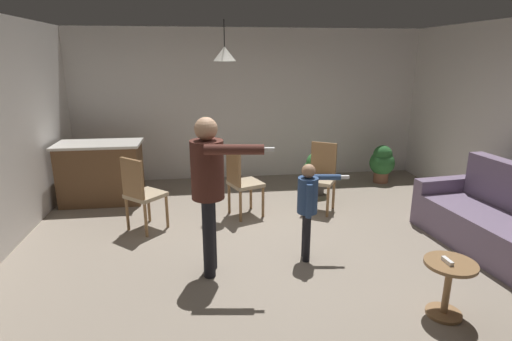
{
  "coord_description": "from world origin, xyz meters",
  "views": [
    {
      "loc": [
        -0.86,
        -4.17,
        2.23
      ],
      "look_at": [
        -0.29,
        0.07,
        1.0
      ],
      "focal_mm": 28.18,
      "sensor_mm": 36.0,
      "label": 1
    }
  ],
  "objects_px": {
    "potted_plant_by_wall": "(317,171)",
    "dining_chair_centre_back": "(321,174)",
    "potted_plant_corner": "(382,162)",
    "person_adult": "(209,180)",
    "dining_chair_near_wall": "(141,191)",
    "spare_remote_on_table": "(448,261)",
    "couch_floral": "(493,221)",
    "side_table_by_couch": "(448,282)",
    "kitchen_counter": "(101,173)",
    "person_child": "(308,201)",
    "dining_chair_by_counter": "(241,180)"
  },
  "relations": [
    {
      "from": "person_child",
      "to": "dining_chair_centre_back",
      "type": "distance_m",
      "value": 1.58
    },
    {
      "from": "dining_chair_centre_back",
      "to": "potted_plant_by_wall",
      "type": "height_order",
      "value": "dining_chair_centre_back"
    },
    {
      "from": "side_table_by_couch",
      "to": "dining_chair_by_counter",
      "type": "bearing_deg",
      "value": 121.77
    },
    {
      "from": "dining_chair_near_wall",
      "to": "spare_remote_on_table",
      "type": "xyz_separation_m",
      "value": [
        2.85,
        -2.2,
        -0.01
      ]
    },
    {
      "from": "kitchen_counter",
      "to": "person_adult",
      "type": "height_order",
      "value": "person_adult"
    },
    {
      "from": "side_table_by_couch",
      "to": "person_adult",
      "type": "distance_m",
      "value": 2.37
    },
    {
      "from": "person_adult",
      "to": "potted_plant_by_wall",
      "type": "xyz_separation_m",
      "value": [
        1.79,
        2.3,
        -0.64
      ]
    },
    {
      "from": "person_adult",
      "to": "dining_chair_centre_back",
      "type": "bearing_deg",
      "value": 142.02
    },
    {
      "from": "kitchen_counter",
      "to": "dining_chair_by_counter",
      "type": "distance_m",
      "value": 2.27
    },
    {
      "from": "kitchen_counter",
      "to": "dining_chair_centre_back",
      "type": "distance_m",
      "value": 3.38
    },
    {
      "from": "side_table_by_couch",
      "to": "dining_chair_near_wall",
      "type": "bearing_deg",
      "value": 142.8
    },
    {
      "from": "side_table_by_couch",
      "to": "potted_plant_by_wall",
      "type": "distance_m",
      "value": 3.33
    },
    {
      "from": "side_table_by_couch",
      "to": "dining_chair_by_counter",
      "type": "xyz_separation_m",
      "value": [
        -1.56,
        2.53,
        0.22
      ]
    },
    {
      "from": "potted_plant_by_wall",
      "to": "spare_remote_on_table",
      "type": "height_order",
      "value": "potted_plant_by_wall"
    },
    {
      "from": "side_table_by_couch",
      "to": "potted_plant_by_wall",
      "type": "bearing_deg",
      "value": 94.16
    },
    {
      "from": "person_adult",
      "to": "spare_remote_on_table",
      "type": "xyz_separation_m",
      "value": [
        1.99,
        -1.02,
        -0.49
      ]
    },
    {
      "from": "kitchen_counter",
      "to": "dining_chair_centre_back",
      "type": "bearing_deg",
      "value": -13.01
    },
    {
      "from": "couch_floral",
      "to": "potted_plant_by_wall",
      "type": "distance_m",
      "value": 2.66
    },
    {
      "from": "person_child",
      "to": "dining_chair_centre_back",
      "type": "height_order",
      "value": "person_child"
    },
    {
      "from": "person_adult",
      "to": "person_child",
      "type": "height_order",
      "value": "person_adult"
    },
    {
      "from": "person_child",
      "to": "dining_chair_by_counter",
      "type": "relative_size",
      "value": 1.11
    },
    {
      "from": "person_adult",
      "to": "potted_plant_by_wall",
      "type": "relative_size",
      "value": 2.32
    },
    {
      "from": "side_table_by_couch",
      "to": "potted_plant_corner",
      "type": "relative_size",
      "value": 0.76
    },
    {
      "from": "dining_chair_near_wall",
      "to": "potted_plant_by_wall",
      "type": "relative_size",
      "value": 1.4
    },
    {
      "from": "kitchen_counter",
      "to": "person_adult",
      "type": "bearing_deg",
      "value": -55.57
    },
    {
      "from": "kitchen_counter",
      "to": "side_table_by_couch",
      "type": "distance_m",
      "value": 5.0
    },
    {
      "from": "person_child",
      "to": "potted_plant_corner",
      "type": "distance_m",
      "value": 3.35
    },
    {
      "from": "person_child",
      "to": "dining_chair_near_wall",
      "type": "distance_m",
      "value": 2.19
    },
    {
      "from": "person_adult",
      "to": "dining_chair_by_counter",
      "type": "xyz_separation_m",
      "value": [
        0.46,
        1.51,
        -0.49
      ]
    },
    {
      "from": "dining_chair_centre_back",
      "to": "potted_plant_by_wall",
      "type": "bearing_deg",
      "value": -69.74
    },
    {
      "from": "potted_plant_by_wall",
      "to": "spare_remote_on_table",
      "type": "distance_m",
      "value": 3.33
    },
    {
      "from": "dining_chair_by_counter",
      "to": "potted_plant_by_wall",
      "type": "height_order",
      "value": "dining_chair_by_counter"
    },
    {
      "from": "potted_plant_corner",
      "to": "spare_remote_on_table",
      "type": "relative_size",
      "value": 5.27
    },
    {
      "from": "potted_plant_by_wall",
      "to": "dining_chair_centre_back",
      "type": "bearing_deg",
      "value": -101.01
    },
    {
      "from": "couch_floral",
      "to": "kitchen_counter",
      "type": "relative_size",
      "value": 1.49
    },
    {
      "from": "kitchen_counter",
      "to": "spare_remote_on_table",
      "type": "xyz_separation_m",
      "value": [
        3.62,
        -3.4,
        0.06
      ]
    },
    {
      "from": "kitchen_counter",
      "to": "potted_plant_corner",
      "type": "bearing_deg",
      "value": 4.75
    },
    {
      "from": "couch_floral",
      "to": "side_table_by_couch",
      "type": "relative_size",
      "value": 3.61
    },
    {
      "from": "couch_floral",
      "to": "side_table_by_couch",
      "type": "height_order",
      "value": "couch_floral"
    },
    {
      "from": "dining_chair_centre_back",
      "to": "couch_floral",
      "type": "bearing_deg",
      "value": 170.0
    },
    {
      "from": "side_table_by_couch",
      "to": "person_adult",
      "type": "bearing_deg",
      "value": 153.38
    },
    {
      "from": "couch_floral",
      "to": "potted_plant_corner",
      "type": "bearing_deg",
      "value": -1.8
    },
    {
      "from": "person_adult",
      "to": "potted_plant_corner",
      "type": "height_order",
      "value": "person_adult"
    },
    {
      "from": "side_table_by_couch",
      "to": "dining_chair_centre_back",
      "type": "relative_size",
      "value": 0.52
    },
    {
      "from": "side_table_by_couch",
      "to": "person_adult",
      "type": "height_order",
      "value": "person_adult"
    },
    {
      "from": "person_adult",
      "to": "dining_chair_by_counter",
      "type": "height_order",
      "value": "person_adult"
    },
    {
      "from": "person_adult",
      "to": "potted_plant_by_wall",
      "type": "distance_m",
      "value": 2.98
    },
    {
      "from": "dining_chair_by_counter",
      "to": "kitchen_counter",
      "type": "bearing_deg",
      "value": -134.43
    },
    {
      "from": "potted_plant_by_wall",
      "to": "couch_floral",
      "type": "bearing_deg",
      "value": -54.24
    },
    {
      "from": "dining_chair_centre_back",
      "to": "potted_plant_corner",
      "type": "height_order",
      "value": "dining_chair_centre_back"
    }
  ]
}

